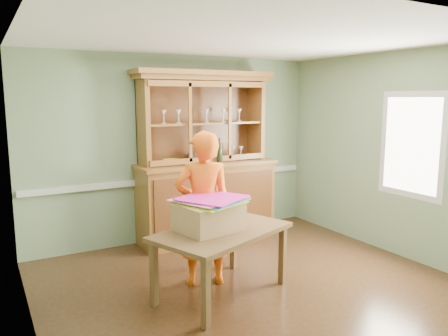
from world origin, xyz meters
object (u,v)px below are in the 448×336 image
cardboard_box (209,216)px  person (203,209)px  china_hutch (206,182)px  dining_table (222,237)px

cardboard_box → person: bearing=74.3°
china_hutch → dining_table: (-0.72, -1.78, -0.23)m
dining_table → cardboard_box: size_ratio=2.64×
dining_table → person: bearing=76.1°
person → cardboard_box: bearing=92.4°
china_hutch → cardboard_box: (-0.84, -1.72, 0.00)m
china_hutch → person: bearing=-118.0°
china_hutch → dining_table: 1.93m
china_hutch → person: 1.62m
china_hutch → person: (-0.76, -1.43, 0.01)m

